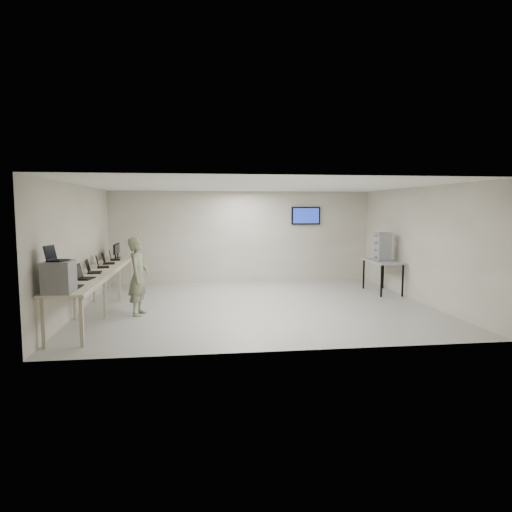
{
  "coord_description": "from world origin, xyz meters",
  "views": [
    {
      "loc": [
        -1.42,
        -10.49,
        2.28
      ],
      "look_at": [
        0.0,
        0.2,
        1.15
      ],
      "focal_mm": 32.0,
      "sensor_mm": 36.0,
      "label": 1
    }
  ],
  "objects": [
    {
      "name": "laptop_2",
      "position": [
        -3.64,
        -0.44,
        0.98
      ],
      "size": [
        0.35,
        0.41,
        0.3
      ],
      "rotation": [
        0.0,
        0.0,
        0.11
      ],
      "color": "black",
      "rests_on": "workbench"
    },
    {
      "name": "room",
      "position": [
        0.03,
        0.06,
        1.41
      ],
      "size": [
        8.01,
        7.01,
        2.81
      ],
      "color": "beige",
      "rests_on": "ground"
    },
    {
      "name": "laptop_0",
      "position": [
        -3.62,
        -2.25,
        0.98
      ],
      "size": [
        0.32,
        0.39,
        0.3
      ],
      "rotation": [
        0.0,
        0.0,
        -0.03
      ],
      "color": "black",
      "rests_on": "workbench"
    },
    {
      "name": "laptop_1",
      "position": [
        -3.64,
        -1.3,
        0.98
      ],
      "size": [
        0.38,
        0.43,
        0.3
      ],
      "rotation": [
        0.0,
        0.0,
        -0.18
      ],
      "color": "black",
      "rests_on": "workbench"
    },
    {
      "name": "soldier",
      "position": [
        -2.64,
        -0.63,
        0.84
      ],
      "size": [
        0.51,
        0.67,
        1.68
      ],
      "primitive_type": "imported",
      "rotation": [
        0.0,
        0.0,
        1.39
      ],
      "color": "#5D664C",
      "rests_on": "ground"
    },
    {
      "name": "laptop_4",
      "position": [
        -3.63,
        1.19,
        0.97
      ],
      "size": [
        0.34,
        0.4,
        0.29
      ],
      "rotation": [
        0.0,
        0.0,
        0.1
      ],
      "color": "black",
      "rests_on": "workbench"
    },
    {
      "name": "storage_bins",
      "position": [
        3.58,
        1.2,
        1.26
      ],
      "size": [
        0.36,
        0.4,
        0.77
      ],
      "color": "#8E949A",
      "rests_on": "side_table"
    },
    {
      "name": "monitor_near",
      "position": [
        -3.6,
        2.29,
        1.14
      ],
      "size": [
        0.18,
        0.41,
        0.4
      ],
      "color": "black",
      "rests_on": "workbench"
    },
    {
      "name": "laptop_5",
      "position": [
        -3.62,
        2.0,
        0.97
      ],
      "size": [
        0.35,
        0.4,
        0.28
      ],
      "rotation": [
        0.0,
        0.0,
        0.19
      ],
      "color": "black",
      "rests_on": "workbench"
    },
    {
      "name": "laptop_on_box",
      "position": [
        -3.7,
        -2.75,
        1.49
      ],
      "size": [
        0.35,
        0.38,
        0.26
      ],
      "rotation": [
        0.0,
        0.0,
        -0.24
      ],
      "color": "black",
      "rests_on": "equipment_box"
    },
    {
      "name": "side_table",
      "position": [
        3.6,
        1.2,
        0.8
      ],
      "size": [
        0.68,
        1.45,
        0.87
      ],
      "color": "gray",
      "rests_on": "ground"
    },
    {
      "name": "workbench",
      "position": [
        -3.59,
        0.0,
        0.83
      ],
      "size": [
        0.76,
        6.0,
        0.9
      ],
      "color": "beige",
      "rests_on": "ground"
    },
    {
      "name": "monitor_far",
      "position": [
        -3.6,
        2.67,
        1.14
      ],
      "size": [
        0.18,
        0.41,
        0.4
      ],
      "color": "black",
      "rests_on": "workbench"
    },
    {
      "name": "laptop_3",
      "position": [
        -3.64,
        0.48,
        0.97
      ],
      "size": [
        0.37,
        0.41,
        0.28
      ],
      "rotation": [
        0.0,
        0.0,
        0.2
      ],
      "color": "black",
      "rests_on": "workbench"
    },
    {
      "name": "equipment_box",
      "position": [
        -3.65,
        -2.75,
        1.16
      ],
      "size": [
        0.45,
        0.51,
        0.52
      ],
      "primitive_type": "cube",
      "rotation": [
        0.0,
        0.0,
        -0.02
      ],
      "color": "gray",
      "rests_on": "workbench"
    }
  ]
}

